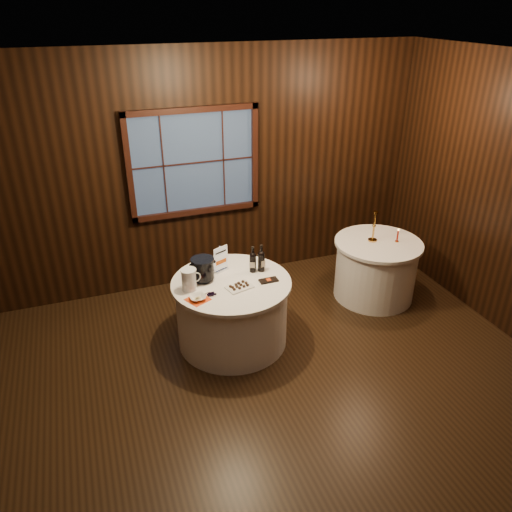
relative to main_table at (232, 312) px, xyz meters
name	(u,v)px	position (x,y,z in m)	size (l,w,h in m)	color
ground	(264,400)	(0.00, -1.00, -0.39)	(6.00, 6.00, 0.00)	black
back_wall	(194,170)	(0.00, 1.48, 1.16)	(6.00, 0.10, 3.00)	black
main_table	(232,312)	(0.00, 0.00, 0.00)	(1.28, 1.28, 0.77)	white
side_table	(375,269)	(2.00, 0.30, 0.00)	(1.08, 1.08, 0.77)	white
sign_stand	(220,262)	(-0.04, 0.26, 0.49)	(0.18, 0.15, 0.30)	silver
port_bottle_left	(253,261)	(0.29, 0.13, 0.51)	(0.07, 0.09, 0.30)	black
port_bottle_right	(261,260)	(0.38, 0.11, 0.52)	(0.07, 0.08, 0.32)	black
ice_bucket	(203,269)	(-0.27, 0.13, 0.52)	(0.25, 0.25, 0.26)	black
chocolate_plate	(239,286)	(0.04, -0.15, 0.40)	(0.30, 0.24, 0.04)	white
chocolate_box	(269,280)	(0.37, -0.13, 0.39)	(0.20, 0.10, 0.02)	black
grape_bunch	(211,294)	(-0.27, -0.19, 0.40)	(0.15, 0.07, 0.04)	black
glass_pitcher	(189,279)	(-0.45, -0.01, 0.50)	(0.22, 0.16, 0.23)	white
orange_napkin	(198,299)	(-0.42, -0.23, 0.38)	(0.20, 0.20, 0.00)	#E34413
cracker_bowl	(198,298)	(-0.42, -0.23, 0.41)	(0.16, 0.16, 0.04)	white
brass_candlestick	(374,230)	(1.94, 0.35, 0.52)	(0.11, 0.11, 0.39)	#BE893B
red_candle	(397,237)	(2.21, 0.23, 0.45)	(0.05, 0.05, 0.18)	#BE893B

